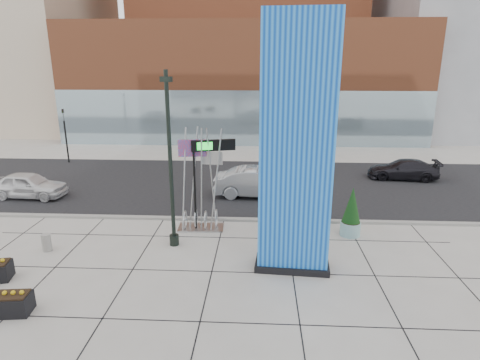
{
  "coord_description": "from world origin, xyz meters",
  "views": [
    {
      "loc": [
        2.74,
        -14.26,
        7.56
      ],
      "look_at": [
        1.9,
        2.0,
        2.69
      ],
      "focal_mm": 30.0,
      "sensor_mm": 36.0,
      "label": 1
    }
  ],
  "objects_px": {
    "blue_pylon": "(296,154)",
    "car_silver_mid": "(259,183)",
    "lamp_post": "(171,178)",
    "public_art_sculpture": "(201,203)",
    "car_white_west": "(29,185)",
    "overhead_street_sign": "(210,154)",
    "concrete_bollard": "(47,243)"
  },
  "relations": [
    {
      "from": "public_art_sculpture",
      "to": "car_white_west",
      "type": "xyz_separation_m",
      "value": [
        -10.47,
        3.88,
        -0.53
      ]
    },
    {
      "from": "blue_pylon",
      "to": "public_art_sculpture",
      "type": "relative_size",
      "value": 1.91
    },
    {
      "from": "blue_pylon",
      "to": "overhead_street_sign",
      "type": "bearing_deg",
      "value": 139.73
    },
    {
      "from": "car_silver_mid",
      "to": "car_white_west",
      "type": "bearing_deg",
      "value": 95.98
    },
    {
      "from": "public_art_sculpture",
      "to": "car_white_west",
      "type": "distance_m",
      "value": 11.18
    },
    {
      "from": "lamp_post",
      "to": "concrete_bollard",
      "type": "height_order",
      "value": "lamp_post"
    },
    {
      "from": "public_art_sculpture",
      "to": "concrete_bollard",
      "type": "xyz_separation_m",
      "value": [
        -6.03,
        -2.64,
        -0.89
      ]
    },
    {
      "from": "blue_pylon",
      "to": "car_silver_mid",
      "type": "bearing_deg",
      "value": 103.53
    },
    {
      "from": "car_white_west",
      "to": "overhead_street_sign",
      "type": "bearing_deg",
      "value": -106.44
    },
    {
      "from": "public_art_sculpture",
      "to": "concrete_bollard",
      "type": "relative_size",
      "value": 6.56
    },
    {
      "from": "blue_pylon",
      "to": "overhead_street_sign",
      "type": "distance_m",
      "value": 4.98
    },
    {
      "from": "concrete_bollard",
      "to": "car_silver_mid",
      "type": "bearing_deg",
      "value": 40.25
    },
    {
      "from": "blue_pylon",
      "to": "car_white_west",
      "type": "height_order",
      "value": "blue_pylon"
    },
    {
      "from": "blue_pylon",
      "to": "overhead_street_sign",
      "type": "xyz_separation_m",
      "value": [
        -3.49,
        3.45,
        -0.83
      ]
    },
    {
      "from": "public_art_sculpture",
      "to": "car_silver_mid",
      "type": "xyz_separation_m",
      "value": [
        2.64,
        4.7,
        -0.43
      ]
    },
    {
      "from": "lamp_post",
      "to": "car_silver_mid",
      "type": "bearing_deg",
      "value": 61.51
    },
    {
      "from": "concrete_bollard",
      "to": "overhead_street_sign",
      "type": "xyz_separation_m",
      "value": [
        6.51,
        2.54,
        3.23
      ]
    },
    {
      "from": "overhead_street_sign",
      "to": "car_silver_mid",
      "type": "relative_size",
      "value": 0.83
    },
    {
      "from": "overhead_street_sign",
      "to": "concrete_bollard",
      "type": "bearing_deg",
      "value": -173.32
    },
    {
      "from": "overhead_street_sign",
      "to": "lamp_post",
      "type": "bearing_deg",
      "value": -143.36
    },
    {
      "from": "lamp_post",
      "to": "car_white_west",
      "type": "bearing_deg",
      "value": 149.29
    },
    {
      "from": "lamp_post",
      "to": "car_white_west",
      "type": "height_order",
      "value": "lamp_post"
    },
    {
      "from": "lamp_post",
      "to": "car_white_west",
      "type": "xyz_separation_m",
      "value": [
        -9.58,
        5.69,
        -2.24
      ]
    },
    {
      "from": "car_white_west",
      "to": "lamp_post",
      "type": "bearing_deg",
      "value": -117.2
    },
    {
      "from": "public_art_sculpture",
      "to": "car_silver_mid",
      "type": "distance_m",
      "value": 5.41
    },
    {
      "from": "overhead_street_sign",
      "to": "public_art_sculpture",
      "type": "bearing_deg",
      "value": 153.74
    },
    {
      "from": "car_white_west",
      "to": "car_silver_mid",
      "type": "xyz_separation_m",
      "value": [
        13.12,
        0.82,
        0.11
      ]
    },
    {
      "from": "overhead_street_sign",
      "to": "car_white_west",
      "type": "xyz_separation_m",
      "value": [
        -10.95,
        3.98,
        -2.88
      ]
    },
    {
      "from": "lamp_post",
      "to": "public_art_sculpture",
      "type": "height_order",
      "value": "lamp_post"
    },
    {
      "from": "lamp_post",
      "to": "overhead_street_sign",
      "type": "distance_m",
      "value": 2.29
    },
    {
      "from": "lamp_post",
      "to": "car_silver_mid",
      "type": "height_order",
      "value": "lamp_post"
    },
    {
      "from": "lamp_post",
      "to": "overhead_street_sign",
      "type": "relative_size",
      "value": 1.73
    }
  ]
}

